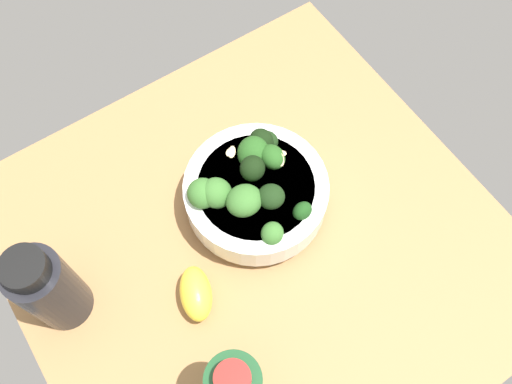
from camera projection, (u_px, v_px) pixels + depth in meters
ground_plane at (259, 249)px, 77.89cm from camera, size 63.03×63.03×4.61cm
bowl_of_broccoli at (254, 191)px, 74.42cm from camera, size 19.25×19.25×10.40cm
lemon_wedge at (196, 294)px, 70.56cm from camera, size 8.20×6.45×4.34cm
bottle_short at (48, 288)px, 65.42cm from camera, size 6.83×6.83×15.95cm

